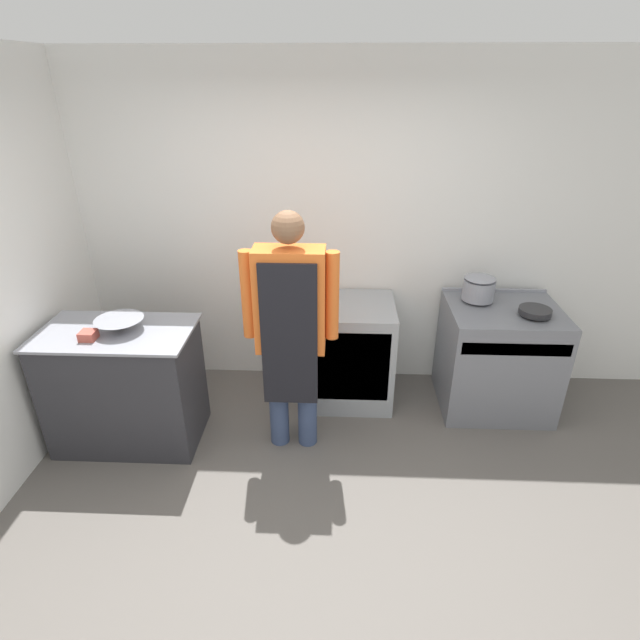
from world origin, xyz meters
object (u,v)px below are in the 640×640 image
at_px(fridge_unit, 353,352).
at_px(mixing_bowl, 120,325).
at_px(saute_pan, 535,311).
at_px(stock_pot, 479,287).
at_px(plastic_tub, 88,335).
at_px(stove, 497,358).
at_px(person_cook, 291,323).

distance_m(fridge_unit, mixing_bowl, 1.82).
bearing_deg(saute_pan, stock_pot, 145.23).
height_order(fridge_unit, plastic_tub, plastic_tub).
bearing_deg(stove, person_cook, -160.57).
xyz_separation_m(person_cook, mixing_bowl, (-1.19, 0.03, -0.05)).
distance_m(stock_pot, saute_pan, 0.45).
height_order(person_cook, plastic_tub, person_cook).
height_order(stock_pot, saute_pan, stock_pot).
bearing_deg(plastic_tub, stove, 12.96).
bearing_deg(saute_pan, stove, 143.84).
distance_m(plastic_tub, stock_pot, 2.88).
relative_size(fridge_unit, saute_pan, 3.62).
relative_size(stove, stock_pot, 3.66).
bearing_deg(plastic_tub, mixing_bowl, 41.39).
xyz_separation_m(stove, stock_pot, (-0.19, 0.13, 0.56)).
height_order(plastic_tub, saute_pan, plastic_tub).
bearing_deg(saute_pan, mixing_bowl, -172.05).
height_order(mixing_bowl, stock_pot, stock_pot).
height_order(person_cook, mixing_bowl, person_cook).
xyz_separation_m(plastic_tub, saute_pan, (3.13, 0.56, -0.02)).
xyz_separation_m(fridge_unit, person_cook, (-0.44, -0.63, 0.58)).
height_order(stove, plastic_tub, plastic_tub).
xyz_separation_m(fridge_unit, stock_pot, (0.98, 0.06, 0.57)).
bearing_deg(person_cook, stove, 19.43).
relative_size(stove, mixing_bowl, 2.71).
relative_size(mixing_bowl, saute_pan, 1.40).
relative_size(plastic_tub, stock_pot, 0.42).
height_order(person_cook, saute_pan, person_cook).
bearing_deg(fridge_unit, saute_pan, -8.06).
xyz_separation_m(stock_pot, saute_pan, (0.37, -0.25, -0.08)).
distance_m(person_cook, mixing_bowl, 1.19).
xyz_separation_m(mixing_bowl, saute_pan, (2.97, 0.42, -0.03)).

